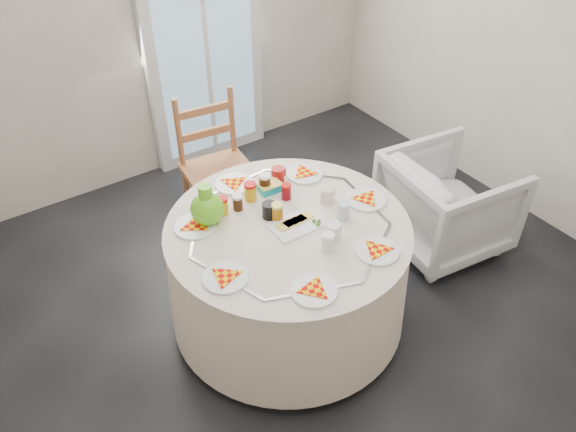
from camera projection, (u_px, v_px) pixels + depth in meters
floor at (306, 307)px, 3.57m from camera, size 4.00×4.00×0.00m
wall_back at (147, 13)px, 4.05m from camera, size 4.00×0.02×2.60m
wall_right at (559, 40)px, 3.64m from camera, size 0.02×4.00×2.60m
glass_door at (203, 37)px, 4.35m from camera, size 1.00×0.08×2.10m
table at (288, 273)px, 3.28m from camera, size 1.39×1.39×0.71m
wooden_chair at (219, 174)px, 3.90m from camera, size 0.50×0.48×1.02m
armchair at (448, 198)px, 3.82m from camera, size 0.79×0.83×0.77m
place_settings at (288, 220)px, 3.03m from camera, size 1.50×1.50×0.02m
jar_cluster at (253, 193)px, 3.14m from camera, size 0.43×0.22×0.12m
butter_tub at (270, 183)px, 3.28m from camera, size 0.14×0.10×0.05m
green_pitcher at (206, 202)px, 3.00m from camera, size 0.20×0.20×0.24m
cheese_platter at (297, 219)px, 3.04m from camera, size 0.29×0.19×0.04m
mugs_glasses at (309, 205)px, 3.07m from camera, size 0.68×0.68×0.11m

